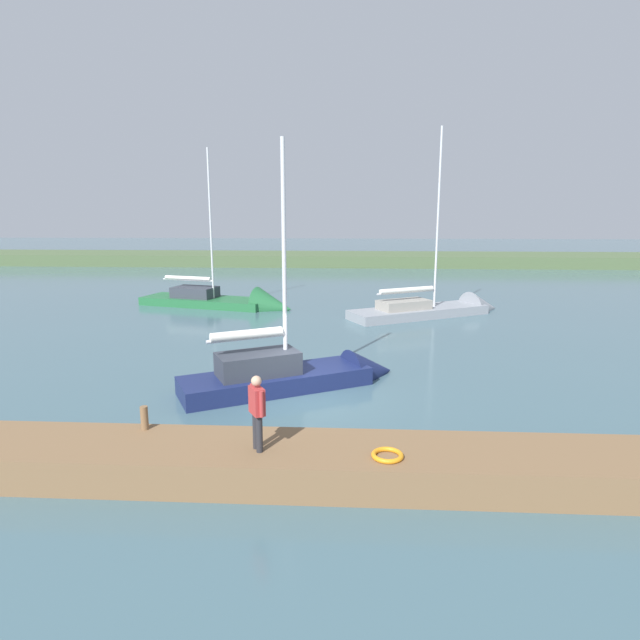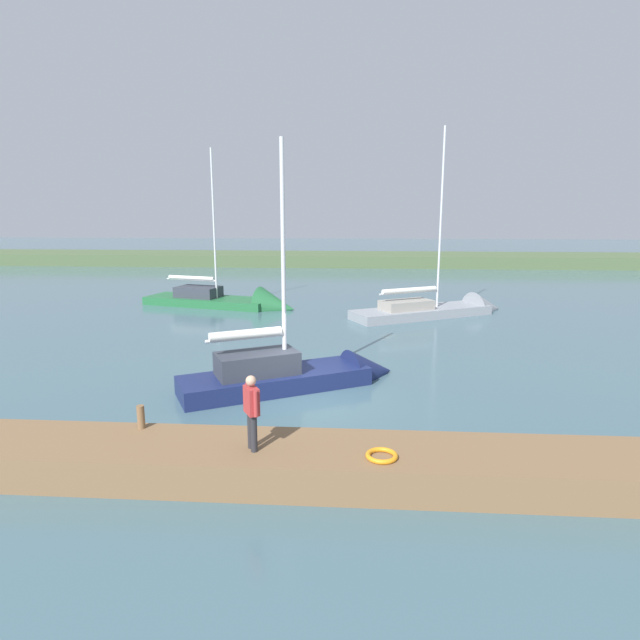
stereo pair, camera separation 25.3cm
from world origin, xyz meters
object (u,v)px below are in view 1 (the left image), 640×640
object	(u,v)px
mooring_post_near	(144,418)
life_ring_buoy	(387,455)
sailboat_near_dock	(303,378)
sailboat_mid_channel	(440,312)
person_on_dock	(257,408)
sailboat_far_left	(232,304)

from	to	relation	value
mooring_post_near	life_ring_buoy	distance (m)	5.58
sailboat_near_dock	sailboat_mid_channel	bearing A→B (deg)	34.35
mooring_post_near	person_on_dock	size ratio (longest dim) A/B	0.34
sailboat_far_left	person_on_dock	distance (m)	21.45
life_ring_buoy	sailboat_mid_channel	distance (m)	19.86
sailboat_near_dock	sailboat_far_left	world-z (taller)	sailboat_far_left
mooring_post_near	sailboat_far_left	xyz separation A→B (m)	(2.42, -19.84, -0.88)
life_ring_buoy	sailboat_far_left	world-z (taller)	sailboat_far_left
sailboat_mid_channel	sailboat_near_dock	bearing A→B (deg)	-145.86
sailboat_near_dock	sailboat_far_left	size ratio (longest dim) A/B	0.83
sailboat_far_left	life_ring_buoy	bearing A→B (deg)	-54.40
life_ring_buoy	person_on_dock	distance (m)	2.83
life_ring_buoy	sailboat_far_left	bearing A→B (deg)	-69.38
sailboat_near_dock	person_on_dock	distance (m)	6.63
sailboat_near_dock	sailboat_mid_channel	distance (m)	14.37
life_ring_buoy	mooring_post_near	bearing A→B (deg)	-11.50
sailboat_near_dock	sailboat_mid_channel	xyz separation A→B (m)	(-6.70, -12.71, -0.10)
life_ring_buoy	sailboat_far_left	size ratio (longest dim) A/B	0.06
mooring_post_near	sailboat_mid_channel	bearing A→B (deg)	-118.36
mooring_post_near	sailboat_near_dock	size ratio (longest dim) A/B	0.06
sailboat_near_dock	sailboat_far_left	bearing A→B (deg)	83.43
life_ring_buoy	sailboat_near_dock	world-z (taller)	sailboat_near_dock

